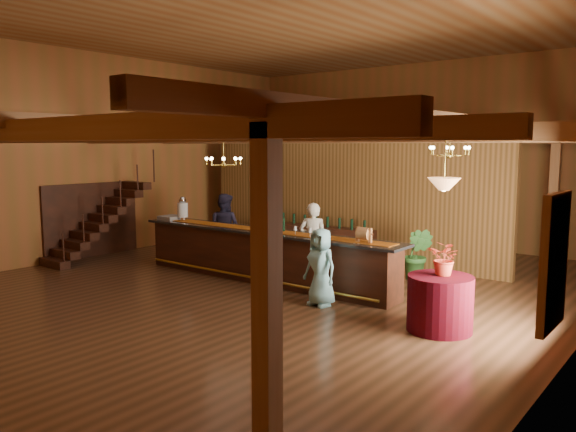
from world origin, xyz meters
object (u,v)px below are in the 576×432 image
Objects in this scene: chandelier_left at (224,161)px; chandelier_right at (449,151)px; staff_second at (224,229)px; guest at (321,267)px; bartender at (313,241)px; tasting_bar at (263,255)px; beverage_dispenser at (183,209)px; floor_plant at (418,254)px; backbar_shelf at (322,242)px; pendant_lamp at (444,184)px; round_table at (440,303)px; raffle_drum at (364,234)px.

chandelier_left is 4.92m from chandelier_right.
staff_second reaches higher than guest.
chandelier_left reaches higher than staff_second.
guest is (1.34, -1.62, -0.13)m from bartender.
tasting_bar is 3.82× the size of staff_second.
floor_plant is (5.36, 2.16, -0.84)m from beverage_dispenser.
bartender is at bearing 31.00° from chandelier_left.
chandelier_right is (4.20, -1.75, 2.48)m from backbar_shelf.
round_table is at bearing 90.00° from pendant_lamp.
beverage_dispenser is 2.13m from chandelier_left.
tasting_bar is at bearing -140.97° from floor_plant.
chandelier_right is at bearing 171.23° from staff_second.
floor_plant is at bearing 87.53° from raffle_drum.
chandelier_right reaches higher than raffle_drum.
chandelier_left is (-3.55, -0.21, 1.34)m from raffle_drum.
bartender is 1.18× the size of guest.
staff_second is at bearing -176.56° from chandelier_right.
round_table is at bearing 7.45° from guest.
round_table is 1.17× the size of pendant_lamp.
tasting_bar is 2.30m from chandelier_left.
tasting_bar is 5.78× the size of floor_plant.
floor_plant reaches higher than round_table.
guest is at bearing 105.03° from bartender.
round_table is at bearing -22.33° from raffle_drum.
staff_second reaches higher than tasting_bar.
floor_plant reaches higher than tasting_bar.
staff_second is 1.22× the size of guest.
beverage_dispenser is 0.33× the size of staff_second.
pendant_lamp reaches higher than floor_plant.
beverage_dispenser is 1.76× the size of raffle_drum.
guest is at bearing 179.96° from round_table.
staff_second is 1.51× the size of floor_plant.
chandelier_left is 0.46× the size of bartender.
raffle_drum is at bearing 157.67° from round_table.
staff_second is (-1.57, -2.10, 0.47)m from backbar_shelf.
chandelier_left and chandelier_right have the same top height.
raffle_drum is 0.19× the size of bartender.
chandelier_right is 3.36m from guest.
round_table is 6.73m from staff_second.
raffle_drum is 0.43× the size of chandelier_right.
beverage_dispenser is 0.57× the size of round_table.
beverage_dispenser is at bearing 171.51° from chandelier_left.
beverage_dispenser is at bearing 38.39° from staff_second.
guest is at bearing -21.37° from tasting_bar.
chandelier_right is 0.89× the size of pendant_lamp.
chandelier_right is 0.54× the size of guest.
chandelier_left reaches higher than bartender.
chandelier_right and pendant_lamp have the same top height.
backbar_shelf is 3.90m from chandelier_left.
bartender is at bearing 45.23° from tasting_bar.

